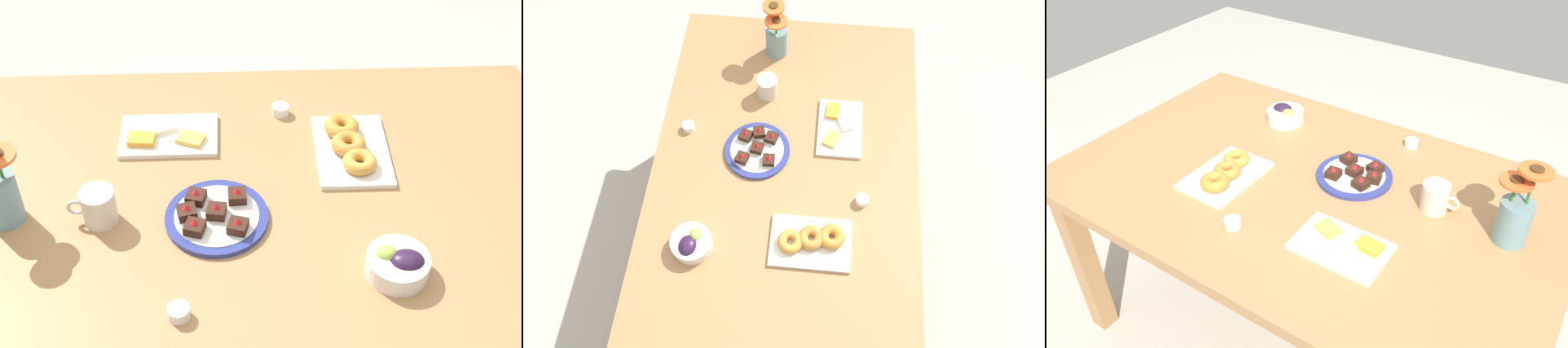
% 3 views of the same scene
% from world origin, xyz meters
% --- Properties ---
extents(dining_table, '(1.60, 1.00, 0.74)m').
position_xyz_m(dining_table, '(0.00, 0.00, 0.65)').
color(dining_table, '#A87A4C').
rests_on(dining_table, ground_plane).
extents(coffee_mug, '(0.12, 0.08, 0.09)m').
position_xyz_m(coffee_mug, '(0.39, 0.10, 0.79)').
color(coffee_mug, beige).
rests_on(coffee_mug, dining_table).
extents(grape_bowl, '(0.14, 0.14, 0.07)m').
position_xyz_m(grape_bowl, '(-0.29, 0.29, 0.77)').
color(grape_bowl, white).
rests_on(grape_bowl, dining_table).
extents(cheese_platter, '(0.26, 0.17, 0.03)m').
position_xyz_m(cheese_platter, '(0.24, -0.19, 0.75)').
color(cheese_platter, white).
rests_on(cheese_platter, dining_table).
extents(croissant_platter, '(0.19, 0.28, 0.05)m').
position_xyz_m(croissant_platter, '(-0.24, -0.12, 0.76)').
color(croissant_platter, white).
rests_on(croissant_platter, dining_table).
extents(jam_cup_honey, '(0.05, 0.05, 0.03)m').
position_xyz_m(jam_cup_honey, '(0.19, 0.39, 0.76)').
color(jam_cup_honey, white).
rests_on(jam_cup_honey, dining_table).
extents(jam_cup_berry, '(0.05, 0.05, 0.03)m').
position_xyz_m(jam_cup_berry, '(-0.07, -0.29, 0.76)').
color(jam_cup_berry, white).
rests_on(jam_cup_berry, dining_table).
extents(dessert_plate, '(0.25, 0.25, 0.05)m').
position_xyz_m(dessert_plate, '(0.11, 0.11, 0.75)').
color(dessert_plate, navy).
rests_on(dessert_plate, dining_table).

